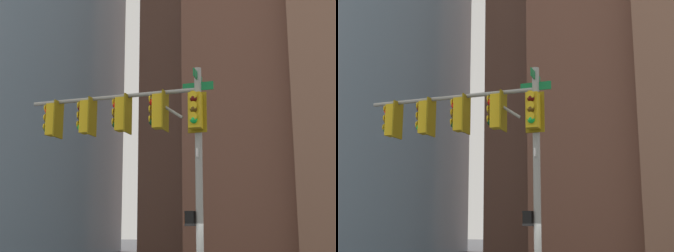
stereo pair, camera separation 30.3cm
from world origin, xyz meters
The scene contains 3 objects.
signal_pole_assembly centered at (0.18, 1.55, 5.14)m, with size 1.44×5.78×6.90m.
building_brick_nearside centered at (40.51, 5.87, 18.99)m, with size 26.00×14.60×37.98m, color brown.
building_brick_farside centered at (43.36, 11.60, 26.95)m, with size 19.91×19.34×53.90m, color brown.
Camera 1 is at (-11.79, -5.49, 2.32)m, focal length 52.02 mm.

